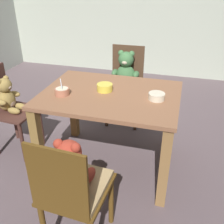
# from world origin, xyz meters

# --- Properties ---
(ground_plane) EXTENTS (5.20, 5.20, 0.04)m
(ground_plane) POSITION_xyz_m (0.00, 0.00, -0.02)
(ground_plane) COLOR #5F4F54
(dining_table) EXTENTS (1.12, 0.83, 0.73)m
(dining_table) POSITION_xyz_m (0.00, 0.00, 0.59)
(dining_table) COLOR brown
(dining_table) RESTS_ON ground_plane
(teddy_chair_near_front) EXTENTS (0.40, 0.43, 0.87)m
(teddy_chair_near_front) POSITION_xyz_m (0.01, -0.84, 0.54)
(teddy_chair_near_front) COLOR #5A3C15
(teddy_chair_near_front) RESTS_ON ground_plane
(teddy_chair_far_center) EXTENTS (0.40, 0.38, 0.88)m
(teddy_chair_far_center) POSITION_xyz_m (-0.07, 0.84, 0.56)
(teddy_chair_far_center) COLOR #4B3321
(teddy_chair_far_center) RESTS_ON ground_plane
(teddy_chair_near_left) EXTENTS (0.41, 0.39, 0.84)m
(teddy_chair_near_left) POSITION_xyz_m (-0.99, -0.02, 0.52)
(teddy_chair_near_left) COLOR #482922
(teddy_chair_near_left) RESTS_ON ground_plane
(porridge_bowl_yellow_center) EXTENTS (0.13, 0.13, 0.06)m
(porridge_bowl_yellow_center) POSITION_xyz_m (-0.06, 0.03, 0.76)
(porridge_bowl_yellow_center) COLOR yellow
(porridge_bowl_yellow_center) RESTS_ON dining_table
(porridge_bowl_terracotta_near_left) EXTENTS (0.12, 0.12, 0.11)m
(porridge_bowl_terracotta_near_left) POSITION_xyz_m (-0.37, -0.13, 0.76)
(porridge_bowl_terracotta_near_left) COLOR #B56E54
(porridge_bowl_terracotta_near_left) RESTS_ON dining_table
(porridge_bowl_cream_near_right) EXTENTS (0.13, 0.13, 0.05)m
(porridge_bowl_cream_near_right) POSITION_xyz_m (0.38, -0.02, 0.75)
(porridge_bowl_cream_near_right) COLOR beige
(porridge_bowl_cream_near_right) RESTS_ON dining_table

